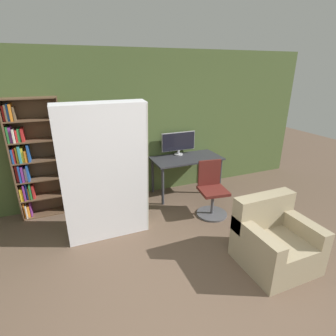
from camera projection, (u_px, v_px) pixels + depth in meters
wall_back at (118, 128)px, 4.74m from camera, size 8.00×0.06×2.70m
desk at (187, 162)px, 5.09m from camera, size 1.34×0.68×0.75m
monitor at (178, 142)px, 5.15m from camera, size 0.70×0.17×0.46m
office_chair at (212, 194)px, 4.44m from camera, size 0.52×0.52×0.93m
bookshelf at (33, 160)px, 4.23m from camera, size 0.80×0.30×1.96m
mattress_near at (106, 175)px, 3.59m from camera, size 1.16×0.37×1.99m
armchair at (274, 240)px, 3.32m from camera, size 0.85×0.80×0.85m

